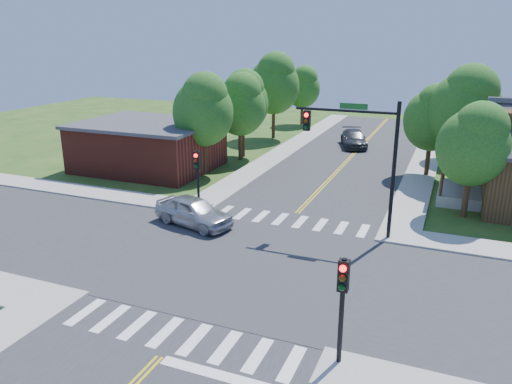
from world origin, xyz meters
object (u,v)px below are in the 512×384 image
at_px(signal_mast_ne, 361,146).
at_px(signal_pole_se, 342,292).
at_px(car_dgrey, 354,139).
at_px(signal_pole_nw, 197,170).
at_px(car_silver, 194,212).

relative_size(signal_mast_ne, signal_pole_se, 1.89).
relative_size(signal_pole_se, car_dgrey, 0.67).
height_order(signal_mast_ne, signal_pole_se, signal_mast_ne).
distance_m(signal_pole_nw, car_dgrey, 22.24).
distance_m(signal_pole_se, car_silver, 13.94).
height_order(signal_pole_nw, car_dgrey, signal_pole_nw).
bearing_deg(car_silver, signal_pole_nw, 36.86).
bearing_deg(signal_mast_ne, car_silver, -166.49).
relative_size(signal_pole_se, car_silver, 0.74).
height_order(signal_pole_se, signal_pole_nw, same).
xyz_separation_m(signal_pole_nw, car_dgrey, (4.94, 21.60, -1.90)).
relative_size(signal_pole_se, signal_pole_nw, 1.00).
distance_m(car_silver, car_dgrey, 24.03).
bearing_deg(signal_pole_nw, car_dgrey, 77.12).
xyz_separation_m(signal_pole_nw, car_silver, (0.82, -2.08, -1.84)).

